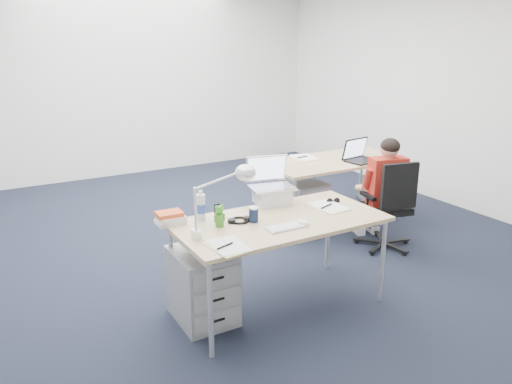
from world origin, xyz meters
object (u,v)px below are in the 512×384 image
headphones (239,220)px  water_bottle (201,205)px  book_stack (170,218)px  desk_far (333,164)px  computer_mouse (303,222)px  desk_lamp (215,201)px  desk_near (280,225)px  can_koozie (254,214)px  dark_laptop (364,150)px  drawer_pedestal_near (203,286)px  drawer_pedestal_far (302,206)px  bear_figurine (219,216)px  wireless_keyboard (286,227)px  seated_person (380,191)px  silver_laptop (272,182)px  cordless_phone (217,212)px  office_chair (386,223)px  sunglasses (333,201)px  far_cup (359,152)px

headphones → water_bottle: size_ratio=0.82×
headphones → book_stack: bearing=160.1°
desk_far → book_stack: 2.51m
computer_mouse → desk_lamp: desk_lamp is taller
desk_near → can_koozie: 0.23m
book_stack → desk_lamp: size_ratio=0.41×
can_koozie → dark_laptop: 2.24m
drawer_pedestal_near → book_stack: bearing=125.8°
drawer_pedestal_far → bear_figurine: 2.03m
wireless_keyboard → seated_person: bearing=25.6°
silver_laptop → cordless_phone: size_ratio=2.85×
book_stack → cordless_phone: 0.35m
seated_person → headphones: bearing=-149.4°
can_koozie → desk_lamp: bearing=-166.4°
drawer_pedestal_far → book_stack: size_ratio=2.73×
cordless_phone → dark_laptop: (2.21, 0.87, 0.06)m
dark_laptop → office_chair: bearing=-118.4°
desk_near → drawer_pedestal_far: 1.74m
book_stack → seated_person: bearing=6.3°
desk_far → silver_laptop: 1.73m
desk_far → headphones: 2.20m
drawer_pedestal_near → sunglasses: size_ratio=4.75×
desk_far → computer_mouse: 2.10m
drawer_pedestal_far → desk_lamp: bearing=-141.8°
computer_mouse → office_chair: bearing=15.4°
seated_person → book_stack: 2.36m
wireless_keyboard → headphones: headphones is taller
cordless_phone → dark_laptop: dark_laptop is taller
far_cup → cordless_phone: bearing=-154.7°
desk_near → desk_lamp: bearing=-176.9°
computer_mouse → dark_laptop: bearing=29.6°
desk_far → book_stack: size_ratio=7.93×
drawer_pedestal_near → far_cup: size_ratio=5.73×
desk_near → silver_laptop: size_ratio=4.23×
cordless_phone → far_cup: 2.62m
seated_person → headphones: 1.94m
bear_figurine → book_stack: bearing=160.7°
desk_near → book_stack: 0.82m
desk_far → far_cup: size_ratio=16.66×
cordless_phone → sunglasses: cordless_phone is taller
silver_laptop → water_bottle: silver_laptop is taller
desk_far → silver_laptop: size_ratio=4.23×
headphones → water_bottle: bearing=146.5°
office_chair → headphones: office_chair is taller
drawer_pedestal_near → far_cup: (2.55, 1.22, 0.50)m
office_chair → cordless_phone: size_ratio=6.93×
desk_far → drawer_pedestal_far: (-0.45, -0.05, -0.41)m
silver_laptop → wireless_keyboard: (-0.20, -0.52, -0.18)m
office_chair → can_koozie: size_ratio=8.01×
water_bottle → book_stack: 0.25m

